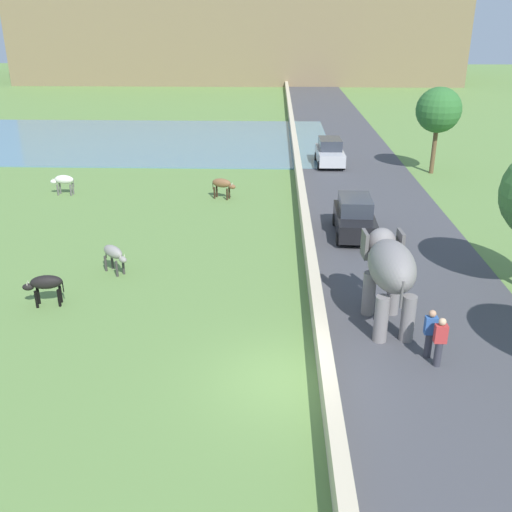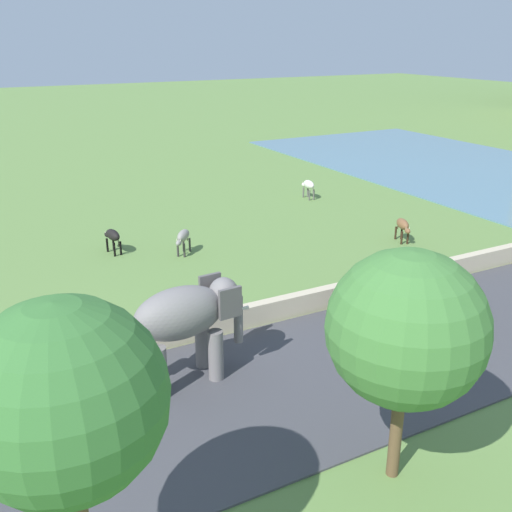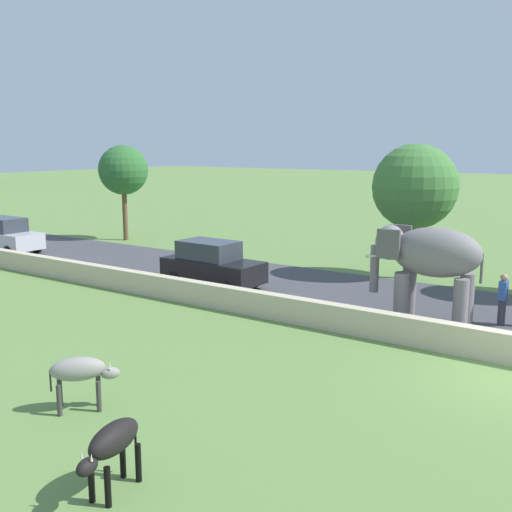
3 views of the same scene
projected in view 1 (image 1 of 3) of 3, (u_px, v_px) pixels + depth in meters
ground_plane at (283, 380)px, 16.21m from camera, size 220.00×220.00×0.00m
road_surface at (362, 185)px, 34.44m from camera, size 7.00×120.00×0.06m
barrier_wall at (301, 188)px, 32.57m from camera, size 0.40×110.00×0.80m
lake at (107, 140)px, 46.73m from camera, size 36.00×18.00×0.08m
hill_distant at (240, 10)px, 89.52m from camera, size 64.00×28.00×20.09m
elephant at (389, 269)px, 18.32m from camera, size 1.58×3.51×2.99m
person_beside_elephant at (440, 341)px, 16.46m from camera, size 0.36×0.22×1.63m
person_trailing at (430, 333)px, 16.90m from camera, size 0.36×0.22×1.63m
car_silver at (330, 152)px, 38.74m from camera, size 1.84×4.02×1.80m
car_black at (355, 217)px, 26.46m from camera, size 1.89×4.05×1.80m
cow_brown at (223, 184)px, 31.74m from camera, size 1.42×0.77×1.15m
cow_white at (63, 181)px, 32.42m from camera, size 1.41×0.53×1.15m
cow_black at (45, 284)px, 20.05m from camera, size 1.42×0.62×1.15m
cow_grey at (114, 254)px, 22.57m from camera, size 1.27×1.16×1.15m
tree_near at (439, 110)px, 35.62m from camera, size 2.81×2.81×5.43m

